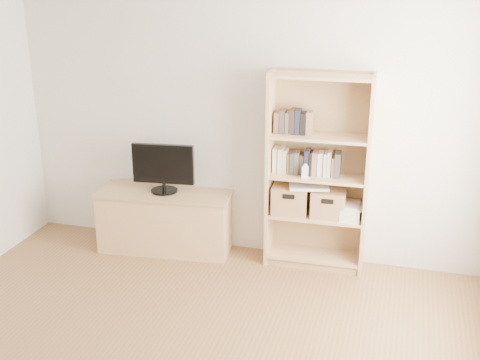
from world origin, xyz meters
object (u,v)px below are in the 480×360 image
at_px(tv_stand, 166,221).
at_px(basket_right, 328,203).
at_px(basket_left, 290,199).
at_px(laptop, 309,186).
at_px(baby_monitor, 305,172).
at_px(bookshelf, 318,173).
at_px(television, 163,168).

relative_size(tv_stand, basket_right, 4.15).
bearing_deg(basket_left, laptop, -3.27).
bearing_deg(tv_stand, baby_monitor, -6.87).
xyz_separation_m(bookshelf, basket_left, (-0.24, -0.01, -0.27)).
bearing_deg(television, bookshelf, -3.36).
relative_size(basket_right, laptop, 0.87).
height_order(tv_stand, laptop, laptop).
relative_size(bookshelf, basket_right, 5.95).
distance_m(bookshelf, basket_right, 0.30).
xyz_separation_m(tv_stand, bookshelf, (1.47, 0.08, 0.62)).
bearing_deg(laptop, basket_left, 167.92).
bearing_deg(television, basket_left, -3.33).
bearing_deg(baby_monitor, tv_stand, 170.56).
relative_size(tv_stand, laptop, 3.60).
bearing_deg(bookshelf, baby_monitor, -135.00).
distance_m(basket_left, basket_right, 0.35).
bearing_deg(bookshelf, television, -178.63).
xyz_separation_m(bookshelf, basket_right, (0.11, -0.00, -0.28)).
bearing_deg(basket_left, basket_right, -2.91).
height_order(television, basket_right, television).
distance_m(basket_right, laptop, 0.24).
relative_size(bookshelf, baby_monitor, 16.45).
bearing_deg(bookshelf, laptop, -175.37).
height_order(television, basket_left, television).
bearing_deg(laptop, baby_monitor, -116.88).
distance_m(bookshelf, laptop, 0.14).
xyz_separation_m(basket_right, laptop, (-0.19, -0.01, 0.16)).
relative_size(bookshelf, laptop, 5.15).
relative_size(television, baby_monitor, 5.41).
xyz_separation_m(tv_stand, basket_right, (1.58, 0.07, 0.34)).
bearing_deg(basket_left, tv_stand, 178.49).
bearing_deg(laptop, bookshelf, -7.10).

